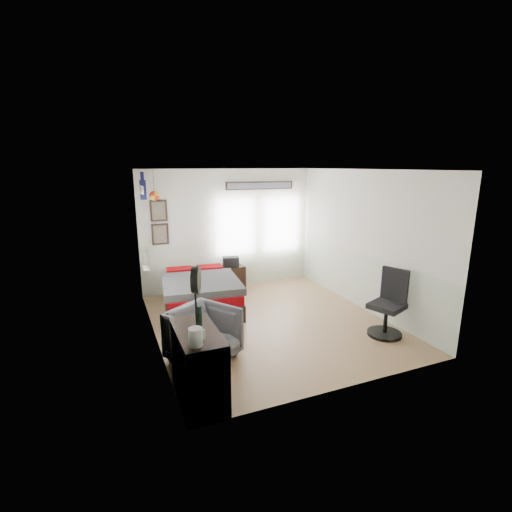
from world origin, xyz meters
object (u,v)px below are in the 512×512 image
object	(u,v)px
dresser	(199,366)
task_chair	(388,309)
armchair	(204,335)
nightstand	(231,277)
bed	(200,293)

from	to	relation	value
dresser	task_chair	bearing A→B (deg)	9.48
armchair	nightstand	world-z (taller)	armchair
armchair	task_chair	distance (m)	3.07
dresser	task_chair	xyz separation A→B (m)	(3.35, 0.56, 0.01)
armchair	nightstand	bearing A→B (deg)	30.77
bed	armchair	distance (m)	2.08
bed	task_chair	size ratio (longest dim) A/B	1.88
dresser	armchair	world-z (taller)	dresser
bed	dresser	world-z (taller)	dresser
nightstand	task_chair	distance (m)	3.64
bed	armchair	xyz separation A→B (m)	(-0.45, -2.03, 0.08)
dresser	armchair	xyz separation A→B (m)	(0.30, 0.90, -0.06)
bed	dresser	distance (m)	3.03
bed	dresser	xyz separation A→B (m)	(-0.75, -2.93, 0.14)
armchair	bed	bearing A→B (deg)	43.87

